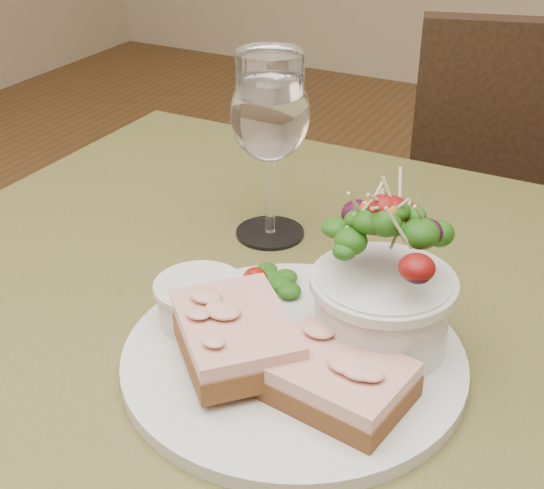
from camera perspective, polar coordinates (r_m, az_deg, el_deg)
The scene contains 9 objects.
cafe_table at distance 0.70m, azimuth -0.20°, elevation -13.17°, with size 0.80×0.80×0.75m.
chair_far at distance 1.46m, azimuth 17.43°, elevation -6.55°, with size 0.52×0.52×0.90m.
dinner_plate at distance 0.60m, azimuth 1.64°, elevation -8.56°, with size 0.27×0.27×0.01m, color silver.
sandwich_front at distance 0.55m, azimuth 4.84°, elevation -10.09°, with size 0.11×0.09×0.03m.
sandwich_back at distance 0.57m, azimuth -2.78°, elevation -6.76°, with size 0.13×0.13×0.03m.
ramekin at distance 0.62m, azimuth -5.47°, elevation -4.19°, with size 0.07×0.07×0.04m.
salad_bowl at distance 0.58m, azimuth 8.43°, elevation -2.59°, with size 0.10×0.10×0.13m.
garnish at distance 0.66m, azimuth -0.26°, elevation -2.83°, with size 0.05×0.04×0.02m.
wine_glass at distance 0.72m, azimuth -0.16°, elevation 9.33°, with size 0.08×0.08×0.18m.
Camera 1 is at (0.24, -0.45, 1.12)m, focal length 50.00 mm.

